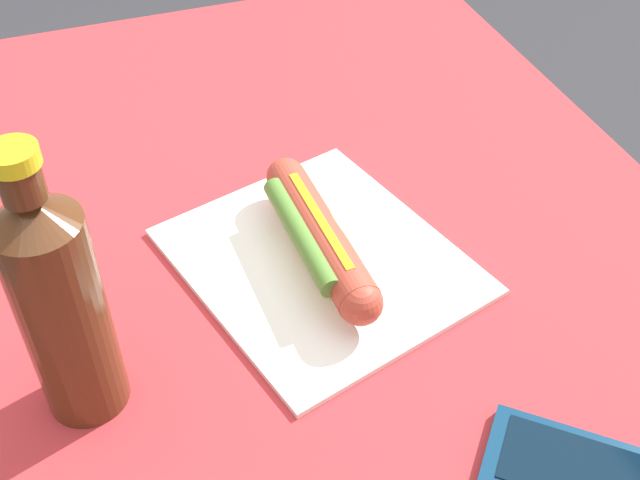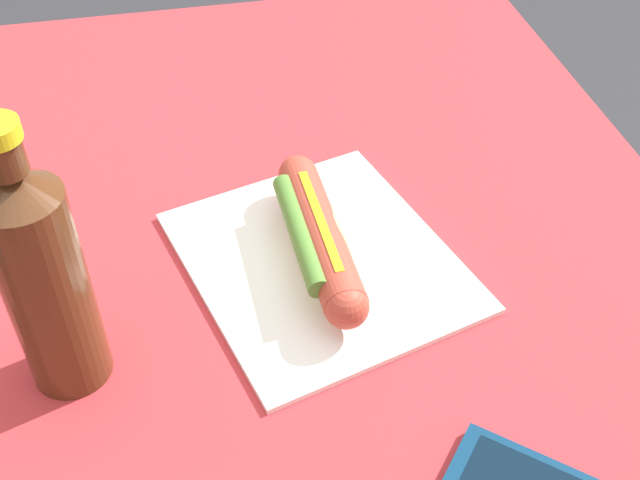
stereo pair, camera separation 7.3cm
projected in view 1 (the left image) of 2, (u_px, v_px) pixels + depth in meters
name	position (u px, v px, depth m)	size (l,w,h in m)	color
dining_table	(293.00, 341.00, 0.87)	(1.02, 0.79, 0.73)	brown
paper_wrapper	(320.00, 261.00, 0.75)	(0.26, 0.23, 0.01)	white
hot_dog	(319.00, 237.00, 0.73)	(0.22, 0.05, 0.05)	#DBB26B
cell_phone	(583.00, 475.00, 0.58)	(0.15, 0.15, 0.01)	#0A2D4C
soda_bottle	(61.00, 304.00, 0.56)	(0.06, 0.06, 0.24)	#4C2814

